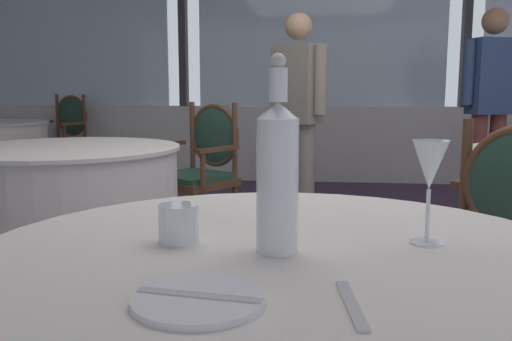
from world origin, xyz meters
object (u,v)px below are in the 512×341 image
object	(u,v)px
water_bottle	(278,173)
diner_person_0	(298,107)
dining_chair_2_1	(202,162)
wine_glass	(430,168)
dining_chair_1_1	(64,132)
diner_person_1	(491,97)
water_tumbler	(179,223)
side_plate	(199,299)

from	to	relation	value
water_bottle	diner_person_0	xyz separation A→B (m)	(-0.08, 3.19, 0.02)
dining_chair_2_1	wine_glass	bearing A→B (deg)	53.31
water_bottle	dining_chair_2_1	distance (m)	2.76
dining_chair_1_1	diner_person_1	distance (m)	4.38
dining_chair_1_1	water_tumbler	bearing A→B (deg)	47.47
wine_glass	diner_person_1	size ratio (longest dim) A/B	0.12
water_tumbler	diner_person_0	xyz separation A→B (m)	(0.12, 3.15, 0.13)
side_plate	diner_person_1	bearing A→B (deg)	68.58
dining_chair_1_1	dining_chair_2_1	world-z (taller)	dining_chair_1_1
water_bottle	dining_chair_2_1	world-z (taller)	water_bottle
dining_chair_1_1	dining_chair_2_1	bearing A→B (deg)	62.46
water_bottle	wine_glass	distance (m)	0.30
diner_person_1	water_tumbler	bearing A→B (deg)	136.07
dining_chair_2_1	water_tumbler	bearing A→B (deg)	43.16
dining_chair_1_1	diner_person_1	bearing A→B (deg)	96.20
dining_chair_2_1	water_bottle	bearing A→B (deg)	47.05
water_bottle	diner_person_1	distance (m)	4.11
water_tumbler	dining_chair_2_1	bearing A→B (deg)	101.11
wine_glass	dining_chair_1_1	distance (m)	5.62
diner_person_1	side_plate	bearing A→B (deg)	138.97
wine_glass	diner_person_1	distance (m)	3.93
side_plate	dining_chair_1_1	distance (m)	5.73
water_bottle	diner_person_1	xyz separation A→B (m)	(1.51, 3.82, 0.09)
water_tumbler	wine_glass	bearing A→B (deg)	4.75
dining_chair_2_1	diner_person_1	world-z (taller)	diner_person_1
diner_person_0	diner_person_1	world-z (taller)	diner_person_1
dining_chair_1_1	dining_chair_2_1	size ratio (longest dim) A/B	1.04
wine_glass	diner_person_1	xyz separation A→B (m)	(1.22, 3.73, 0.09)
water_tumbler	diner_person_0	distance (m)	3.15
dining_chair_1_1	diner_person_1	size ratio (longest dim) A/B	0.58
dining_chair_2_1	diner_person_1	xyz separation A→B (m)	(2.22, 1.18, 0.43)
wine_glass	dining_chair_2_1	size ratio (longest dim) A/B	0.21
water_bottle	diner_person_0	bearing A→B (deg)	91.43
water_tumbler	dining_chair_2_1	world-z (taller)	dining_chair_2_1
water_tumbler	diner_person_1	distance (m)	4.14
dining_chair_2_1	diner_person_0	distance (m)	0.91
water_tumbler	dining_chair_1_1	xyz separation A→B (m)	(-2.54, 4.77, -0.20)
wine_glass	diner_person_0	world-z (taller)	diner_person_0
water_bottle	water_tumbler	world-z (taller)	water_bottle
wine_glass	side_plate	bearing A→B (deg)	-137.77
wine_glass	dining_chair_2_1	distance (m)	2.76
side_plate	water_tumbler	world-z (taller)	water_tumbler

